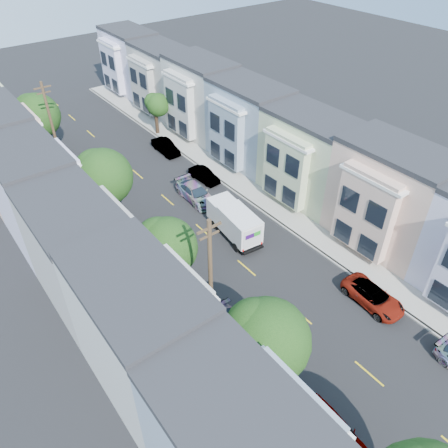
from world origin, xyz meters
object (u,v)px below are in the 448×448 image
object	(u,v)px
utility_pole_far	(54,132)
parked_left_b	(335,432)
tree_c	(166,248)
lead_sedan	(196,193)
tree_b	(266,342)
parked_right_c	(204,175)
tree_d	(103,178)
utility_pole_near	(211,286)
tree_e	(37,116)
fedex_truck	(234,221)
parked_right_b	(373,297)
parked_left_d	(155,249)
parked_right_d	(166,147)
parked_left_c	(239,333)
tree_far_r	(157,105)

from	to	relation	value
utility_pole_far	parked_left_b	xyz separation A→B (m)	(1.40, -35.39, -4.39)
tree_c	lead_sedan	world-z (taller)	tree_c
tree_b	parked_right_c	distance (m)	24.81
tree_d	parked_left_b	world-z (taller)	tree_d
utility_pole_near	parked_left_b	size ratio (longest dim) A/B	2.14
tree_e	lead_sedan	world-z (taller)	tree_e
fedex_truck	parked_right_c	xyz separation A→B (m)	(3.09, 8.85, -0.92)
tree_c	parked_right_c	xyz separation A→B (m)	(11.20, 11.50, -3.96)
tree_d	parked_left_b	xyz separation A→B (m)	(1.40, -24.22, -4.71)
tree_d	parked_right_c	world-z (taller)	tree_d
parked_left_b	fedex_truck	bearing A→B (deg)	72.70
parked_left_b	lead_sedan	bearing A→B (deg)	77.17
tree_e	parked_right_b	world-z (taller)	tree_e
tree_c	parked_left_d	size ratio (longest dim) A/B	1.72
tree_d	fedex_truck	world-z (taller)	tree_d
tree_c	parked_left_b	world-z (taller)	tree_c
parked_right_c	parked_right_d	bearing A→B (deg)	85.43
utility_pole_near	fedex_truck	size ratio (longest dim) A/B	1.74
utility_pole_near	parked_left_d	world-z (taller)	utility_pole_near
utility_pole_near	parked_right_b	distance (m)	12.83
tree_b	parked_left_d	world-z (taller)	tree_b
parked_right_d	utility_pole_far	bearing A→B (deg)	172.22
tree_d	utility_pole_far	world-z (taller)	utility_pole_far
parked_left_b	parked_left_c	bearing A→B (deg)	93.92
tree_c	parked_left_d	world-z (taller)	tree_c
lead_sedan	parked_left_c	distance (m)	17.04
tree_b	tree_e	bearing A→B (deg)	90.00
parked_left_b	parked_right_b	world-z (taller)	parked_left_b
utility_pole_far	tree_far_r	bearing A→B (deg)	12.88
tree_far_r	utility_pole_far	size ratio (longest dim) A/B	0.50
tree_b	tree_d	world-z (taller)	tree_d
tree_c	tree_d	size ratio (longest dim) A/B	0.86
utility_pole_near	lead_sedan	xyz separation A→B (m)	(8.56, 14.40, -4.41)
utility_pole_far	parked_right_c	world-z (taller)	utility_pole_far
tree_b	tree_e	xyz separation A→B (m)	(0.00, 36.06, -0.04)
utility_pole_far	parked_right_c	size ratio (longest dim) A/B	2.69
tree_d	fedex_truck	xyz separation A→B (m)	(8.11, -6.94, -3.94)
fedex_truck	parked_right_c	bearing A→B (deg)	76.98
tree_e	parked_right_c	distance (m)	18.75
tree_c	utility_pole_near	size ratio (longest dim) A/B	0.67
utility_pole_far	fedex_truck	xyz separation A→B (m)	(8.11, -18.12, -3.62)
lead_sedan	parked_left_b	world-z (taller)	parked_left_b
tree_c	parked_right_b	size ratio (longest dim) A/B	1.42
tree_b	parked_right_c	xyz separation A→B (m)	(11.20, 21.68, -4.44)
parked_right_d	tree_e	bearing A→B (deg)	149.57
parked_left_b	parked_left_d	bearing A→B (deg)	93.92
tree_d	parked_right_b	world-z (taller)	tree_d
utility_pole_far	lead_sedan	world-z (taller)	utility_pole_far
parked_left_d	parked_right_c	bearing A→B (deg)	31.60
tree_b	tree_far_r	xyz separation A→B (m)	(13.19, 33.97, -1.50)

